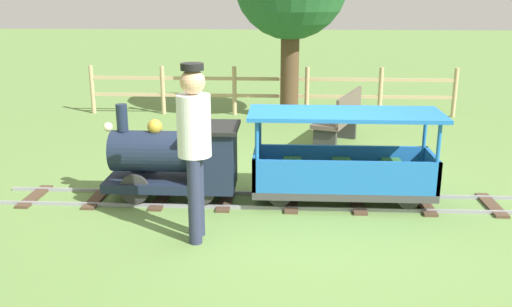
% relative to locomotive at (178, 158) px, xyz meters
% --- Properties ---
extents(ground_plane, '(60.00, 60.00, 0.00)m').
position_rel_locomotive_xyz_m(ground_plane, '(0.00, -1.29, -0.49)').
color(ground_plane, '#608442').
extents(track, '(0.68, 5.70, 0.04)m').
position_rel_locomotive_xyz_m(track, '(0.00, -0.87, -0.47)').
color(track, gray).
rests_on(track, ground_plane).
extents(locomotive, '(0.64, 1.44, 1.03)m').
position_rel_locomotive_xyz_m(locomotive, '(0.00, 0.00, 0.00)').
color(locomotive, '#192338').
rests_on(locomotive, ground_plane).
extents(passenger_car, '(0.74, 2.00, 0.97)m').
position_rel_locomotive_xyz_m(passenger_car, '(0.00, -1.77, -0.06)').
color(passenger_car, '#3F3F3F').
rests_on(passenger_car, ground_plane).
extents(conductor_person, '(0.30, 0.30, 1.62)m').
position_rel_locomotive_xyz_m(conductor_person, '(-0.97, -0.35, 0.47)').
color(conductor_person, '#282D47').
rests_on(conductor_person, ground_plane).
extents(park_bench, '(1.36, 0.83, 0.82)m').
position_rel_locomotive_xyz_m(park_bench, '(2.33, -1.95, -0.07)').
color(park_bench, brown).
rests_on(park_bench, ground_plane).
extents(fence_section, '(0.08, 6.78, 0.90)m').
position_rel_locomotive_xyz_m(fence_section, '(4.54, -0.87, -0.00)').
color(fence_section, tan).
rests_on(fence_section, ground_plane).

